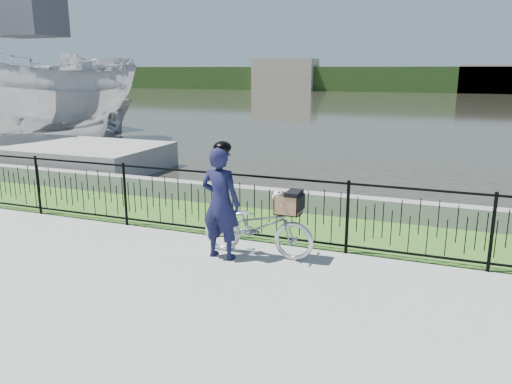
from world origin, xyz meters
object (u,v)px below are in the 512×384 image
at_px(bicycle_rig, 258,225).
at_px(cyclist, 221,201).
at_px(dock, 7,151).
at_px(boat_near, 33,94).

distance_m(bicycle_rig, cyclist, 0.69).
xyz_separation_m(dock, boat_near, (-0.92, 2.21, 1.57)).
bearing_deg(dock, cyclist, -27.02).
height_order(dock, boat_near, boat_near).
relative_size(dock, cyclist, 5.69).
height_order(bicycle_rig, cyclist, cyclist).
relative_size(dock, bicycle_rig, 5.73).
relative_size(cyclist, boat_near, 0.18).
bearing_deg(cyclist, boat_near, 145.76).
bearing_deg(dock, boat_near, 112.57).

